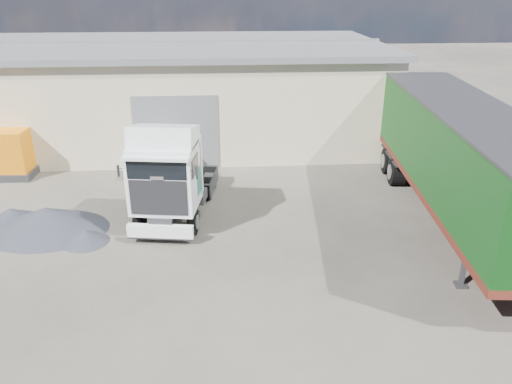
{
  "coord_description": "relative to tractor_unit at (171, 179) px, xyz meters",
  "views": [
    {
      "loc": [
        0.16,
        -13.21,
        8.54
      ],
      "look_at": [
        1.31,
        3.0,
        1.61
      ],
      "focal_mm": 35.0,
      "sensor_mm": 36.0,
      "label": 1
    }
  ],
  "objects": [
    {
      "name": "box_trailer",
      "position": [
        10.49,
        -0.9,
        1.06
      ],
      "size": [
        4.27,
        13.87,
        4.54
      ],
      "rotation": [
        0.0,
        0.0,
        -0.1
      ],
      "color": "#2D2D30",
      "rests_on": "ground"
    },
    {
      "name": "gravel_heap",
      "position": [
        -4.63,
        -0.52,
        -1.27
      ],
      "size": [
        5.16,
        4.67,
        0.92
      ],
      "rotation": [
        0.0,
        0.0,
        -0.06
      ],
      "color": "black",
      "rests_on": "ground"
    },
    {
      "name": "ground",
      "position": [
        1.78,
        -4.28,
        -1.7
      ],
      "size": [
        120.0,
        120.0,
        0.0
      ],
      "primitive_type": "plane",
      "color": "#282520",
      "rests_on": "ground"
    },
    {
      "name": "tractor_unit",
      "position": [
        0.0,
        0.0,
        0.0
      ],
      "size": [
        3.12,
        6.3,
        4.04
      ],
      "rotation": [
        0.0,
        0.0,
        -0.14
      ],
      "color": "black",
      "rests_on": "ground"
    },
    {
      "name": "panel_van",
      "position": [
        -0.83,
        5.36,
        -0.86
      ],
      "size": [
        2.11,
        4.17,
        1.63
      ],
      "rotation": [
        0.0,
        0.0,
        -0.12
      ],
      "color": "black",
      "rests_on": "ground"
    },
    {
      "name": "warehouse",
      "position": [
        -4.22,
        11.72,
        0.96
      ],
      "size": [
        30.6,
        12.6,
        5.42
      ],
      "color": "beige",
      "rests_on": "ground"
    },
    {
      "name": "brick_boundary_wall",
      "position": [
        13.28,
        1.72,
        -0.45
      ],
      "size": [
        0.35,
        26.0,
        2.5
      ],
      "primitive_type": "cube",
      "color": "maroon",
      "rests_on": "ground"
    }
  ]
}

